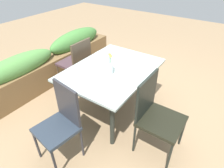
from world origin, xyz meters
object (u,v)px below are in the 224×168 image
(dining_table, at_px, (112,72))
(chair_end_left, at_px, (61,121))
(chair_near_left, at_px, (155,113))
(flower_vase, at_px, (111,66))
(chair_far_side, at_px, (77,61))
(planter_box, at_px, (53,61))

(dining_table, relative_size, chair_end_left, 1.47)
(dining_table, distance_m, chair_near_left, 0.90)
(flower_vase, bearing_deg, chair_far_side, 73.85)
(chair_far_side, relative_size, chair_near_left, 0.94)
(chair_near_left, bearing_deg, planter_box, -99.55)
(dining_table, relative_size, planter_box, 0.47)
(chair_end_left, distance_m, flower_vase, 0.95)
(dining_table, xyz_separation_m, flower_vase, (-0.12, -0.06, 0.18))
(dining_table, height_order, chair_far_side, chair_far_side)
(chair_near_left, height_order, planter_box, chair_near_left)
(planter_box, bearing_deg, chair_near_left, -100.47)
(chair_near_left, relative_size, planter_box, 0.33)
(chair_far_side, bearing_deg, chair_end_left, -143.27)
(dining_table, height_order, chair_near_left, chair_near_left)
(dining_table, distance_m, chair_far_side, 0.86)
(dining_table, relative_size, chair_near_left, 1.43)
(dining_table, relative_size, chair_far_side, 1.53)
(chair_near_left, bearing_deg, chair_far_side, -104.46)
(flower_vase, bearing_deg, chair_near_left, -104.46)
(chair_far_side, height_order, planter_box, chair_far_side)
(chair_far_side, xyz_separation_m, chair_near_left, (-0.46, -1.67, 0.01))
(dining_table, height_order, chair_end_left, chair_end_left)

